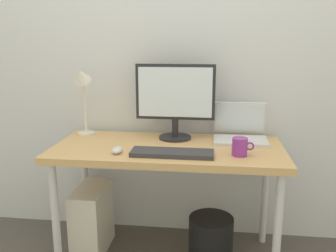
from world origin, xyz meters
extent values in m
cube|color=silver|center=(0.00, 0.36, 1.30)|extent=(4.40, 0.04, 2.60)
cube|color=tan|center=(0.00, 0.00, 0.69)|extent=(1.32, 0.61, 0.04)
cylinder|color=silver|center=(-0.60, -0.24, 0.33)|extent=(0.04, 0.04, 0.67)
cylinder|color=silver|center=(0.60, -0.24, 0.33)|extent=(0.04, 0.04, 0.67)
cylinder|color=silver|center=(-0.60, 0.24, 0.33)|extent=(0.04, 0.04, 0.67)
cylinder|color=silver|center=(0.60, 0.24, 0.33)|extent=(0.04, 0.04, 0.67)
cylinder|color=#232328|center=(0.02, 0.17, 0.72)|extent=(0.20, 0.20, 0.01)
cylinder|color=#232328|center=(0.02, 0.17, 0.78)|extent=(0.04, 0.04, 0.11)
cube|color=#232328|center=(0.02, 0.17, 1.00)|extent=(0.48, 0.03, 0.34)
cube|color=white|center=(0.02, 0.16, 1.00)|extent=(0.44, 0.01, 0.30)
cube|color=silver|center=(0.42, 0.13, 0.72)|extent=(0.32, 0.22, 0.02)
cube|color=silver|center=(0.42, 0.27, 0.83)|extent=(0.32, 0.06, 0.21)
cube|color=white|center=(0.42, 0.26, 0.83)|extent=(0.30, 0.05, 0.18)
cylinder|color=silver|center=(-0.56, 0.20, 0.72)|extent=(0.11, 0.11, 0.01)
cylinder|color=silver|center=(-0.56, 0.20, 0.89)|extent=(0.02, 0.02, 0.34)
cone|color=silver|center=(-0.56, 0.16, 1.09)|extent=(0.11, 0.14, 0.13)
cube|color=#333338|center=(0.04, -0.16, 0.72)|extent=(0.44, 0.14, 0.02)
ellipsoid|color=silver|center=(-0.26, -0.17, 0.73)|extent=(0.06, 0.09, 0.03)
cylinder|color=purple|center=(0.40, -0.13, 0.76)|extent=(0.08, 0.08, 0.10)
torus|color=purple|center=(0.45, -0.13, 0.76)|extent=(0.05, 0.01, 0.05)
cube|color=silver|center=(-0.48, 0.01, 0.21)|extent=(0.18, 0.36, 0.42)
cylinder|color=black|center=(0.26, -0.05, 0.15)|extent=(0.26, 0.26, 0.30)
camera|label=1|loc=(0.25, -2.01, 1.31)|focal=39.11mm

